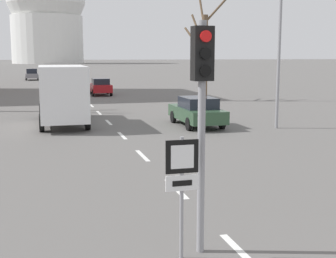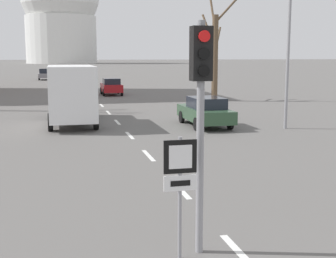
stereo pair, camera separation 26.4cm
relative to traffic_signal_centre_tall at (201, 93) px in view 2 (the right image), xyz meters
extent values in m
cube|color=silver|center=(0.73, -0.34, -3.00)|extent=(0.16, 2.00, 0.01)
cube|color=silver|center=(0.73, 4.16, -3.00)|extent=(0.16, 2.00, 0.01)
cube|color=silver|center=(0.73, 8.66, -3.00)|extent=(0.16, 2.00, 0.01)
cube|color=silver|center=(0.73, 13.16, -3.00)|extent=(0.16, 2.00, 0.01)
cube|color=silver|center=(0.73, 17.66, -3.00)|extent=(0.16, 2.00, 0.01)
cube|color=silver|center=(0.73, 22.16, -3.00)|extent=(0.16, 2.00, 0.01)
cube|color=silver|center=(0.73, 26.66, -3.00)|extent=(0.16, 2.00, 0.01)
cube|color=silver|center=(0.73, 31.16, -3.00)|extent=(0.16, 2.00, 0.01)
cube|color=silver|center=(0.73, 35.66, -3.00)|extent=(0.16, 2.00, 0.01)
cube|color=silver|center=(0.73, 40.16, -3.00)|extent=(0.16, 2.00, 0.01)
cube|color=silver|center=(0.73, 44.66, -3.00)|extent=(0.16, 2.00, 0.01)
cube|color=silver|center=(0.73, 49.16, -3.00)|extent=(0.16, 2.00, 0.01)
cylinder|color=gray|center=(0.00, 0.01, -0.86)|extent=(0.14, 0.14, 4.28)
cube|color=black|center=(0.00, 0.01, 0.70)|extent=(0.36, 0.28, 0.96)
cylinder|color=red|center=(0.00, -0.16, 0.99)|extent=(0.20, 0.06, 0.20)
cylinder|color=black|center=(0.00, -0.16, 0.70)|extent=(0.20, 0.06, 0.20)
cylinder|color=black|center=(0.00, -0.16, 0.40)|extent=(0.20, 0.06, 0.20)
cylinder|color=gray|center=(-0.43, -0.20, -1.87)|extent=(0.07, 0.07, 2.26)
cube|color=black|center=(-0.43, -0.22, -1.10)|extent=(0.60, 0.03, 0.60)
cube|color=white|center=(-0.43, -0.24, -1.10)|extent=(0.42, 0.01, 0.42)
cube|color=white|center=(-0.43, -0.22, -1.58)|extent=(0.60, 0.03, 0.28)
cube|color=black|center=(-0.43, -0.24, -1.58)|extent=(0.36, 0.01, 0.10)
cylinder|color=gray|center=(8.71, 13.38, 0.51)|extent=(0.16, 0.16, 7.03)
cube|color=#2D4C33|center=(5.02, 15.18, -2.35)|extent=(1.85, 4.55, 0.65)
cube|color=#1E232D|center=(5.02, 14.95, -1.75)|extent=(1.57, 2.18, 0.56)
cylinder|color=black|center=(4.15, 16.59, -2.68)|extent=(0.18, 0.66, 0.66)
cylinder|color=black|center=(5.90, 16.59, -2.68)|extent=(0.18, 0.66, 0.66)
cylinder|color=black|center=(4.15, 13.77, -2.68)|extent=(0.18, 0.66, 0.66)
cylinder|color=black|center=(5.90, 13.77, -2.68)|extent=(0.18, 0.66, 0.66)
cube|color=maroon|center=(2.51, 35.77, -2.33)|extent=(1.74, 3.91, 0.69)
cube|color=#1E232D|center=(2.51, 35.57, -1.71)|extent=(1.47, 1.88, 0.54)
cylinder|color=black|center=(1.69, 36.98, -2.67)|extent=(0.18, 0.66, 0.66)
cylinder|color=black|center=(3.33, 36.98, -2.67)|extent=(0.18, 0.66, 0.66)
cylinder|color=black|center=(1.69, 34.55, -2.67)|extent=(0.18, 0.66, 0.66)
cylinder|color=black|center=(3.33, 34.55, -2.67)|extent=(0.18, 0.66, 0.66)
cube|color=slate|center=(-4.09, 65.43, -2.34)|extent=(1.77, 4.08, 0.65)
cube|color=#1E232D|center=(-4.09, 65.23, -1.65)|extent=(1.50, 1.96, 0.72)
cylinder|color=black|center=(-4.93, 66.70, -2.66)|extent=(0.18, 0.68, 0.68)
cylinder|color=black|center=(-3.26, 66.70, -2.66)|extent=(0.18, 0.68, 0.68)
cylinder|color=black|center=(-4.93, 64.17, -2.66)|extent=(0.18, 0.68, 0.68)
cylinder|color=black|center=(-3.26, 64.17, -2.66)|extent=(0.18, 0.68, 0.68)
cube|color=#333842|center=(-1.74, 20.35, -1.51)|extent=(2.20, 2.00, 2.10)
cube|color=white|center=(-1.74, 16.75, -1.21)|extent=(2.30, 5.20, 2.70)
cylinder|color=black|center=(-2.84, 20.35, -2.56)|extent=(0.24, 0.88, 0.88)
cylinder|color=black|center=(-0.64, 20.35, -2.56)|extent=(0.24, 0.88, 0.88)
cylinder|color=black|center=(-2.84, 15.32, -2.56)|extent=(0.24, 0.88, 0.88)
cylinder|color=black|center=(-0.64, 15.32, -2.56)|extent=(0.24, 0.88, 0.88)
cylinder|color=brown|center=(9.98, 28.00, 0.42)|extent=(0.49, 0.49, 6.86)
cylinder|color=brown|center=(9.71, 28.87, 2.62)|extent=(0.67, 1.88, 2.80)
cylinder|color=brown|center=(9.97, 28.68, 3.97)|extent=(0.19, 1.50, 2.85)
cylinder|color=brown|center=(10.90, 27.77, 4.29)|extent=(1.97, 0.67, 2.22)
cylinder|color=brown|center=(10.51, 28.76, 2.21)|extent=(1.06, 1.70, 1.66)
cylinder|color=brown|center=(9.47, 29.20, 1.89)|extent=(0.98, 2.55, 2.29)
cylinder|color=silver|center=(0.73, 216.19, 7.68)|extent=(32.06, 32.06, 21.38)
camera|label=1|loc=(-2.77, -7.93, 0.67)|focal=50.00mm
camera|label=2|loc=(-2.52, -7.99, 0.67)|focal=50.00mm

